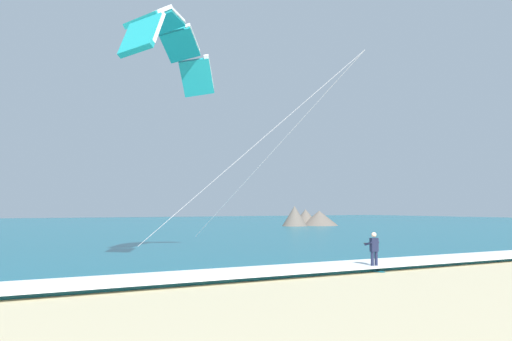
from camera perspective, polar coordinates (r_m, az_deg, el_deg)
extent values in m
cube|color=#146075|center=(81.00, -14.35, -5.64)|extent=(200.00, 120.00, 0.20)
cube|color=white|center=(28.80, 18.84, -8.77)|extent=(200.00, 3.13, 0.04)
ellipsoid|color=#239EC6|center=(24.56, 12.32, -10.23)|extent=(0.57, 1.44, 0.05)
cube|color=black|center=(24.74, 11.93, -10.08)|extent=(0.17, 0.08, 0.04)
cube|color=black|center=(24.37, 12.72, -10.16)|extent=(0.17, 0.08, 0.04)
cylinder|color=#191E38|center=(24.46, 12.12, -9.33)|extent=(0.14, 0.14, 0.84)
cylinder|color=#191E38|center=(24.58, 12.50, -9.29)|extent=(0.14, 0.14, 0.84)
cube|color=#191E38|center=(24.46, 12.29, -7.63)|extent=(0.36, 0.23, 0.60)
sphere|color=beige|center=(24.43, 12.27, -6.60)|extent=(0.22, 0.22, 0.22)
cylinder|color=#191E38|center=(24.48, 11.72, -7.52)|extent=(0.14, 0.51, 0.22)
cylinder|color=#191E38|center=(24.69, 12.40, -7.48)|extent=(0.14, 0.51, 0.22)
cylinder|color=black|center=(24.76, 11.76, -7.47)|extent=(0.55, 0.09, 0.04)
cube|color=#3F3F42|center=(24.57, 12.13, -8.13)|extent=(0.13, 0.09, 0.10)
cube|color=teal|center=(30.43, -6.24, 9.69)|extent=(2.28, 1.84, 2.06)
cube|color=white|center=(30.30, -4.97, 10.28)|extent=(1.01, 1.09, 1.71)
cube|color=teal|center=(29.42, -7.97, 12.96)|extent=(2.53, 2.37, 1.56)
cube|color=white|center=(29.29, -6.65, 13.60)|extent=(1.35, 1.52, 1.11)
cube|color=teal|center=(27.74, -9.76, 15.11)|extent=(2.58, 2.61, 0.70)
cube|color=white|center=(27.60, -8.36, 15.81)|extent=(1.49, 1.64, 0.25)
cube|color=teal|center=(25.68, -11.25, 15.53)|extent=(2.37, 2.59, 1.56)
cube|color=white|center=(25.53, -9.75, 16.29)|extent=(1.38, 1.50, 1.11)
cube|color=teal|center=(23.68, -11.98, 13.71)|extent=(1.90, 2.30, 2.06)
cube|color=white|center=(23.51, -10.37, 14.54)|extent=(1.01, 1.11, 1.71)
cylinder|color=#B2B2B7|center=(26.94, 1.79, 2.03)|extent=(4.56, 8.64, 8.72)
cylinder|color=#B2B2B7|center=(23.28, 0.21, 2.96)|extent=(9.49, 3.01, 8.72)
cone|color=#665B51|center=(74.57, 4.07, -4.86)|extent=(3.66, 3.66, 2.95)
cone|color=#665B51|center=(77.88, 5.22, -4.98)|extent=(4.29, 4.29, 2.47)
cone|color=#665B51|center=(77.27, 6.66, -5.06)|extent=(5.77, 5.77, 2.27)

